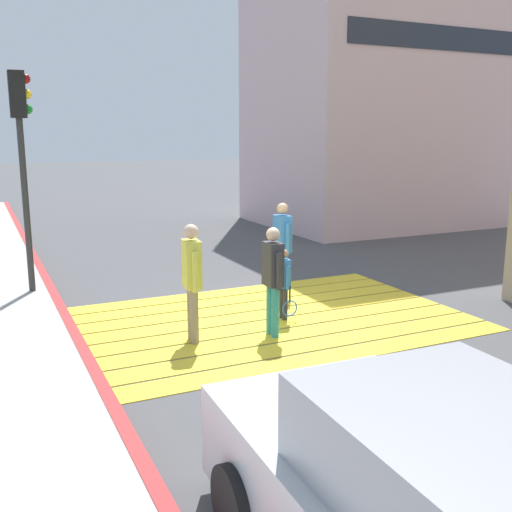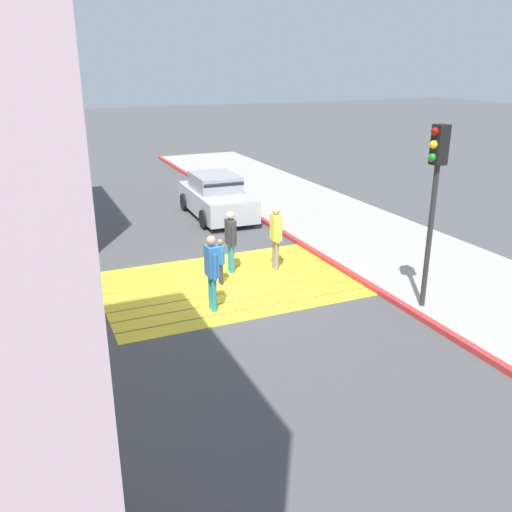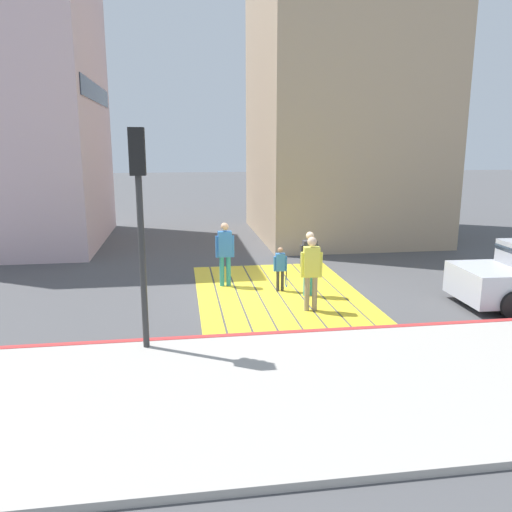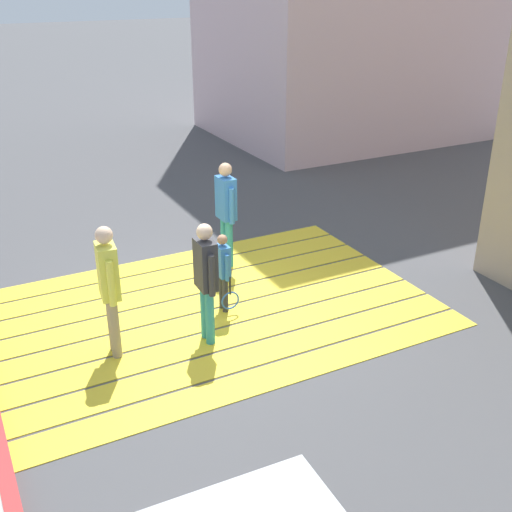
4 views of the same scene
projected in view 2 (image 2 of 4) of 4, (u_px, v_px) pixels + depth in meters
The scene contains 10 objects.
ground_plane at pixel (227, 284), 14.19m from camera, with size 120.00×120.00×0.00m, color #4C4C4F.
crosswalk_stripes at pixel (227, 284), 14.18m from camera, with size 6.40×4.35×0.01m.
sidewalk_west at pixel (402, 253), 16.28m from camera, with size 4.80×40.00×0.12m, color #ADA8A0.
curb_painted at pixel (335, 264), 15.39m from camera, with size 0.16×40.00×0.13m, color #BC3333.
car_parked_near_curb at pixel (216, 197), 20.18m from camera, with size 2.10×4.36×1.57m.
traffic_light_corner at pixel (435, 182), 11.68m from camera, with size 0.39×0.28×4.24m.
pedestrian_adult_lead at pixel (212, 268), 12.34m from camera, with size 0.24×0.53×1.82m.
pedestrian_adult_trailing at pixel (276, 233), 14.86m from camera, with size 0.27×0.53×1.82m.
pedestrian_adult_side at pixel (231, 237), 14.65m from camera, with size 0.23×0.50×1.73m.
pedestrian_child_with_racket at pixel (220, 259), 13.99m from camera, with size 0.28×0.38×1.23m.
Camera 2 is at (4.57, 12.32, 5.46)m, focal length 38.22 mm.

